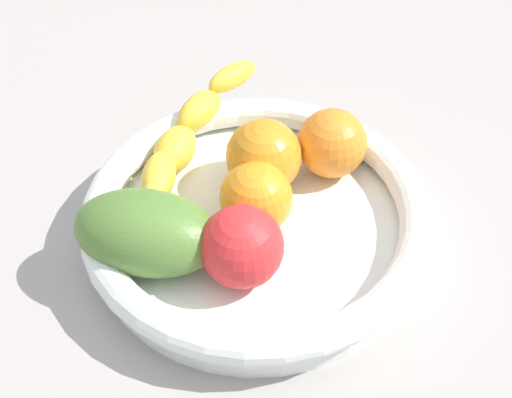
{
  "coord_description": "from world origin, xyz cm",
  "views": [
    {
      "loc": [
        18.64,
        -38.68,
        52.34
      ],
      "look_at": [
        0.0,
        0.0,
        8.12
      ],
      "focal_mm": 51.53,
      "sensor_mm": 36.0,
      "label": 1
    }
  ],
  "objects_px": {
    "banana_draped_left": "(183,143)",
    "orange_front": "(254,197)",
    "fruit_bowl": "(256,220)",
    "tomato_red": "(242,247)",
    "orange_mid_right": "(332,143)",
    "orange_mid_left": "(264,157)",
    "mango_green": "(146,232)"
  },
  "relations": [
    {
      "from": "orange_mid_left",
      "to": "orange_mid_right",
      "type": "relative_size",
      "value": 1.06
    },
    {
      "from": "orange_front",
      "to": "orange_mid_right",
      "type": "bearing_deg",
      "value": 69.58
    },
    {
      "from": "banana_draped_left",
      "to": "mango_green",
      "type": "bearing_deg",
      "value": -75.04
    },
    {
      "from": "orange_mid_right",
      "to": "fruit_bowl",
      "type": "bearing_deg",
      "value": -109.34
    },
    {
      "from": "banana_draped_left",
      "to": "orange_front",
      "type": "relative_size",
      "value": 3.97
    },
    {
      "from": "fruit_bowl",
      "to": "mango_green",
      "type": "distance_m",
      "value": 0.1
    },
    {
      "from": "fruit_bowl",
      "to": "orange_front",
      "type": "height_order",
      "value": "orange_front"
    },
    {
      "from": "mango_green",
      "to": "tomato_red",
      "type": "relative_size",
      "value": 1.79
    },
    {
      "from": "orange_mid_right",
      "to": "mango_green",
      "type": "relative_size",
      "value": 0.53
    },
    {
      "from": "orange_front",
      "to": "orange_mid_left",
      "type": "bearing_deg",
      "value": 105.69
    },
    {
      "from": "fruit_bowl",
      "to": "orange_mid_left",
      "type": "distance_m",
      "value": 0.06
    },
    {
      "from": "tomato_red",
      "to": "orange_mid_right",
      "type": "bearing_deg",
      "value": 82.97
    },
    {
      "from": "orange_front",
      "to": "tomato_red",
      "type": "height_order",
      "value": "tomato_red"
    },
    {
      "from": "orange_front",
      "to": "orange_mid_left",
      "type": "distance_m",
      "value": 0.05
    },
    {
      "from": "fruit_bowl",
      "to": "tomato_red",
      "type": "xyz_separation_m",
      "value": [
        0.01,
        -0.06,
        0.03
      ]
    },
    {
      "from": "fruit_bowl",
      "to": "orange_mid_left",
      "type": "relative_size",
      "value": 4.43
    },
    {
      "from": "orange_mid_left",
      "to": "fruit_bowl",
      "type": "bearing_deg",
      "value": -72.12
    },
    {
      "from": "banana_draped_left",
      "to": "tomato_red",
      "type": "height_order",
      "value": "tomato_red"
    },
    {
      "from": "fruit_bowl",
      "to": "tomato_red",
      "type": "bearing_deg",
      "value": -75.68
    },
    {
      "from": "fruit_bowl",
      "to": "banana_draped_left",
      "type": "relative_size",
      "value": 1.21
    },
    {
      "from": "banana_draped_left",
      "to": "tomato_red",
      "type": "xyz_separation_m",
      "value": [
        0.11,
        -0.09,
        0.0
      ]
    },
    {
      "from": "tomato_red",
      "to": "mango_green",
      "type": "bearing_deg",
      "value": -166.57
    },
    {
      "from": "orange_mid_left",
      "to": "banana_draped_left",
      "type": "bearing_deg",
      "value": -172.52
    },
    {
      "from": "banana_draped_left",
      "to": "orange_front",
      "type": "height_order",
      "value": "orange_front"
    },
    {
      "from": "orange_mid_left",
      "to": "tomato_red",
      "type": "relative_size",
      "value": 1.0
    },
    {
      "from": "orange_front",
      "to": "tomato_red",
      "type": "relative_size",
      "value": 0.92
    },
    {
      "from": "orange_mid_left",
      "to": "orange_mid_right",
      "type": "distance_m",
      "value": 0.07
    },
    {
      "from": "fruit_bowl",
      "to": "mango_green",
      "type": "height_order",
      "value": "mango_green"
    },
    {
      "from": "mango_green",
      "to": "tomato_red",
      "type": "distance_m",
      "value": 0.08
    },
    {
      "from": "banana_draped_left",
      "to": "orange_mid_left",
      "type": "xyz_separation_m",
      "value": [
        0.08,
        0.01,
        0.01
      ]
    },
    {
      "from": "banana_draped_left",
      "to": "orange_front",
      "type": "bearing_deg",
      "value": -22.2
    },
    {
      "from": "tomato_red",
      "to": "orange_front",
      "type": "bearing_deg",
      "value": 106.21
    }
  ]
}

